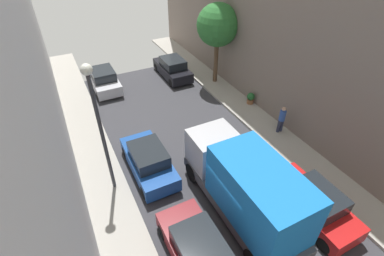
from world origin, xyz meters
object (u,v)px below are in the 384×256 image
Objects in this scene: parked_car_left_1 at (199,252)px; lamp_post at (98,116)px; delivery_truck at (245,186)px; pedestrian at (282,119)px; parked_car_left_2 at (149,161)px; parked_car_right_2 at (173,68)px; parked_car_right_1 at (313,203)px; street_tree_1 at (218,26)px; parked_car_left_3 at (104,80)px; potted_plant_2 at (251,98)px.

parked_car_left_1 is 0.67× the size of lamp_post.
delivery_truck is 6.60m from pedestrian.
parked_car_left_2 and parked_car_right_2 have the same top height.
parked_car_right_1 is at bearing -117.54° from pedestrian.
parked_car_right_2 is 0.64× the size of delivery_truck.
parked_car_left_1 is at bearing -110.18° from parked_car_right_2.
parked_car_right_1 is 13.27m from street_tree_1.
parked_car_left_3 and parked_car_right_2 have the same top height.
parked_car_right_1 is 9.05m from potted_plant_2.
lamp_post reaches higher than potted_plant_2.
parked_car_right_1 is 14.95m from parked_car_right_2.
pedestrian is (8.08, -0.52, 0.35)m from parked_car_left_2.
parked_car_left_1 is 6.46m from lamp_post.
potted_plant_2 is (8.41, 2.88, -0.16)m from parked_car_left_2.
lamp_post is at bearing -127.24° from parked_car_right_2.
street_tree_1 is (5.21, 11.11, 2.65)m from delivery_truck.
parked_car_left_2 is 9.82m from parked_car_left_3.
parked_car_left_1 is 11.80m from potted_plant_2.
street_tree_1 reaches higher than parked_car_right_2.
parked_car_left_1 is at bearing -148.89° from pedestrian.
parked_car_left_3 is 10.91m from potted_plant_2.
parked_car_left_1 is at bearing -122.91° from street_tree_1.
parked_car_left_2 and parked_car_left_3 have the same top height.
lamp_post is at bearing 110.48° from parked_car_left_1.
street_tree_1 is 12.14m from lamp_post.
parked_car_right_2 reaches higher than potted_plant_2.
parked_car_left_3 is 10.88m from lamp_post.
parked_car_right_2 is 2.44× the size of pedestrian.
delivery_truck is at bearing -128.59° from potted_plant_2.
parked_car_left_1 is 2.44× the size of pedestrian.
street_tree_1 is at bearing 36.03° from lamp_post.
pedestrian reaches higher than parked_car_right_1.
street_tree_1 is at bearing 78.61° from parked_car_right_1.
pedestrian is (8.08, -10.34, 0.35)m from parked_car_left_3.
street_tree_1 reaches higher than parked_car_left_1.
parked_car_right_1 is 2.44× the size of pedestrian.
potted_plant_2 is 0.13× the size of lamp_post.
pedestrian is at bearing -74.76° from parked_car_right_2.
street_tree_1 is at bearing 57.09° from parked_car_left_1.
parked_car_left_3 and parked_car_right_1 have the same top height.
parked_car_left_2 is at bearing -139.19° from street_tree_1.
lamp_post is at bearing -100.63° from parked_car_left_3.
parked_car_left_2 is 2.44× the size of pedestrian.
lamp_post is at bearing 143.78° from parked_car_right_1.
parked_car_left_2 is 8.89m from potted_plant_2.
street_tree_1 is 5.56m from potted_plant_2.
parked_car_left_3 is 16.39m from parked_car_right_1.
street_tree_1 is at bearing 40.81° from parked_car_left_2.
street_tree_1 is at bearing -20.67° from parked_car_left_3.
street_tree_1 is (7.91, 12.23, 3.72)m from parked_car_left_1.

